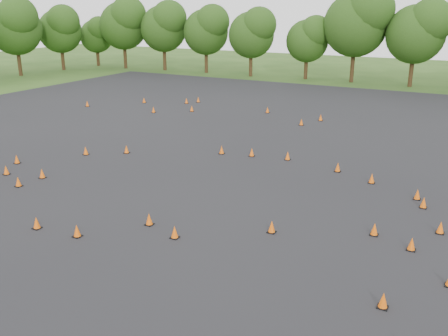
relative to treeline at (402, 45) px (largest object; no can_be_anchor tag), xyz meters
The scene contains 4 objects.
ground 35.69m from the treeline, 93.80° to the right, with size 140.00×140.00×0.00m, color #2D5119.
asphalt_pad 29.77m from the treeline, 94.57° to the right, with size 62.00×62.00×0.00m, color black.
treeline is the anchor object (origin of this frame).
traffic_cones 30.23m from the treeline, 94.79° to the right, with size 36.39×32.92×0.45m.
Camera 1 is at (9.86, -14.72, 8.14)m, focal length 40.00 mm.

